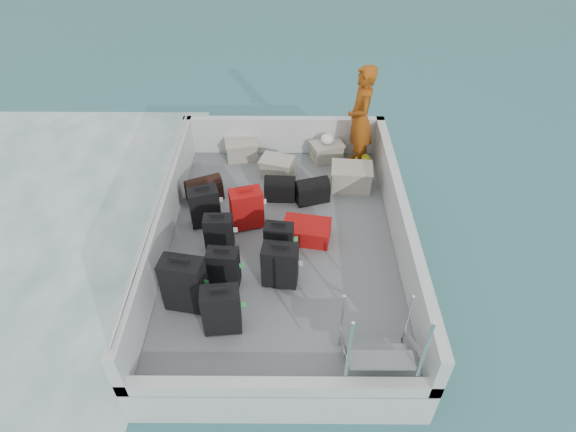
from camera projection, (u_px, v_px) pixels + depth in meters
name	position (u px, v px, depth m)	size (l,w,h in m)	color
ground	(282.00, 269.00, 7.62)	(160.00, 160.00, 0.00)	#16454D
ferry_hull	(282.00, 256.00, 7.42)	(3.60, 5.00, 0.60)	silver
deck	(282.00, 241.00, 7.22)	(3.30, 4.70, 0.02)	slate
deck_fittings	(306.00, 238.00, 6.72)	(3.60, 5.00, 0.90)	silver
suitcase_0	(184.00, 285.00, 6.03)	(0.53, 0.30, 0.81)	black
suitcase_1	(219.00, 234.00, 6.88)	(0.40, 0.23, 0.60)	black
suitcase_2	(205.00, 207.00, 7.30)	(0.45, 0.27, 0.65)	black
suitcase_3	(222.00, 311.00, 5.79)	(0.46, 0.27, 0.69)	black
suitcase_4	(224.00, 268.00, 6.37)	(0.41, 0.24, 0.61)	black
suitcase_5	(247.00, 209.00, 7.25)	(0.48, 0.29, 0.66)	#B40F0D
suitcase_6	(280.00, 266.00, 6.38)	(0.47, 0.28, 0.65)	black
suitcase_7	(279.00, 241.00, 6.80)	(0.40, 0.23, 0.57)	black
suitcase_8	(307.00, 231.00, 7.17)	(0.46, 0.70, 0.27)	#B40F0D
duffel_0	(204.00, 191.00, 7.87)	(0.58, 0.30, 0.32)	black
duffel_1	(280.00, 190.00, 7.89)	(0.50, 0.30, 0.32)	black
duffel_2	(312.00, 192.00, 7.84)	(0.54, 0.30, 0.32)	black
crate_0	(242.00, 150.00, 8.77)	(0.54, 0.37, 0.33)	#ADA796
crate_1	(277.00, 168.00, 8.37)	(0.51, 0.35, 0.31)	#ADA796
crate_2	(327.00, 152.00, 8.73)	(0.52, 0.36, 0.31)	#ADA796
crate_3	(351.00, 178.00, 8.07)	(0.64, 0.44, 0.39)	#ADA796
yellow_bag	(363.00, 160.00, 8.63)	(0.28, 0.26, 0.22)	yellow
white_bag	(327.00, 140.00, 8.57)	(0.24, 0.24, 0.18)	white
passenger	(360.00, 119.00, 8.10)	(0.69, 0.44, 1.86)	#D05F13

